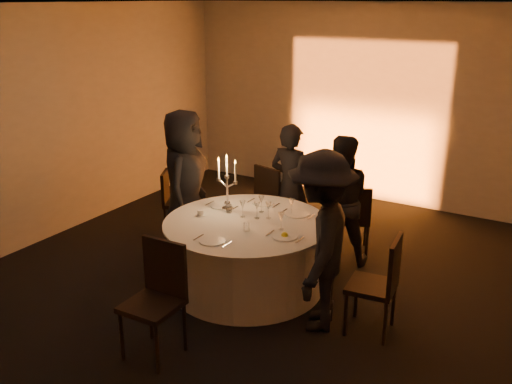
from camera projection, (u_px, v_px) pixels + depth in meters
The scene contains 30 objects.
floor at pixel (247, 286), 6.38m from camera, with size 7.00×7.00×0.00m, color black.
ceiling at pixel (245, 4), 5.40m from camera, with size 7.00×7.00×0.00m, color white.
wall_back at pixel (366, 104), 8.73m from camera, with size 7.00×7.00×0.00m, color #AAA69E.
wall_left at pixel (48, 125), 7.34m from camera, with size 7.00×7.00×0.00m, color #AAA69E.
uplighter_fixture at pixel (353, 199), 8.96m from camera, with size 0.25×0.12×0.10m, color black.
banquet_table at pixel (247, 254), 6.25m from camera, with size 1.80×1.80×0.77m.
chair_left at pixel (173, 198), 7.72m from camera, with size 0.51×0.50×0.85m.
chair_back_left at pixel (273, 198), 7.45m from camera, with size 0.54×0.54×1.01m.
chair_back_right at pixel (354, 216), 7.04m from camera, with size 0.51×0.51×0.89m.
chair_right at pixel (381, 280), 5.31m from camera, with size 0.48×0.48×0.99m.
chair_front at pixel (158, 292), 5.03m from camera, with size 0.47×0.47×1.05m.
guest_left at pixel (185, 182), 7.01m from camera, with size 0.88×0.57×1.80m, color black.
guest_back_left at pixel (291, 186), 7.20m from camera, with size 0.58×0.38×1.60m, color black.
guest_back_right at pixel (339, 200), 6.71m from camera, with size 0.77×0.60×1.58m, color black.
guest_right at pixel (321, 242), 5.35m from camera, with size 1.14×0.65×1.76m, color black.
plate_left at pixel (222, 206), 6.58m from camera, with size 0.36×0.26×0.01m.
plate_back_left at pixel (263, 203), 6.67m from camera, with size 0.36×0.25×0.01m.
plate_back_right at pixel (297, 214), 6.33m from camera, with size 0.35×0.28×0.01m.
plate_right at pixel (285, 235), 5.73m from camera, with size 0.36×0.26×0.08m.
plate_front at pixel (212, 241), 5.63m from camera, with size 0.36×0.27×0.01m.
coffee_cup at pixel (200, 213), 6.29m from camera, with size 0.11×0.11×0.07m.
candelabra at pixel (227, 190), 6.41m from camera, with size 0.27×0.13×0.65m.
wine_glass_a at pixel (292, 203), 6.27m from camera, with size 0.07×0.07×0.19m.
wine_glass_b at pixel (281, 217), 5.88m from camera, with size 0.07×0.07×0.19m.
wine_glass_c at pixel (257, 207), 6.18m from camera, with size 0.07×0.07×0.19m.
wine_glass_d at pixel (261, 200), 6.36m from camera, with size 0.07×0.07×0.19m.
wine_glass_e at pixel (268, 207), 6.17m from camera, with size 0.07×0.07×0.19m.
wine_glass_f at pixel (243, 205), 6.21m from camera, with size 0.07×0.07×0.19m.
tumbler_a at pixel (247, 227), 5.87m from camera, with size 0.07×0.07×0.09m, color silver.
tumbler_b at pixel (229, 208), 6.38m from camera, with size 0.07×0.07×0.09m, color silver.
Camera 1 is at (2.99, -4.84, 3.07)m, focal length 40.00 mm.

